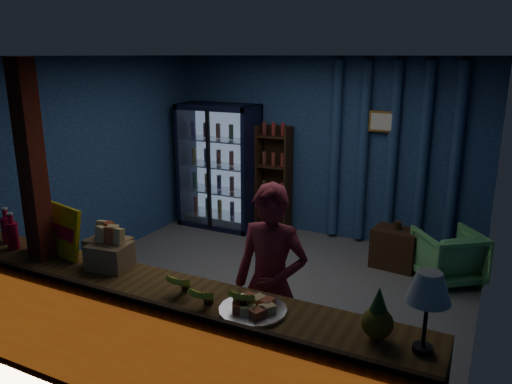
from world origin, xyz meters
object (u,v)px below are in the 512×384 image
(shopkeeper, at_px, (271,285))
(green_chair, at_px, (448,256))
(pastry_tray, at_px, (253,308))
(table_lamp, at_px, (428,290))

(shopkeeper, bearing_deg, green_chair, 62.82)
(green_chair, height_order, pastry_tray, pastry_tray)
(shopkeeper, relative_size, green_chair, 2.40)
(shopkeeper, height_order, green_chair, shopkeeper)
(shopkeeper, relative_size, table_lamp, 3.32)
(green_chair, distance_m, table_lamp, 3.38)
(pastry_tray, relative_size, table_lamp, 0.92)
(table_lamp, bearing_deg, pastry_tray, -178.66)
(shopkeeper, distance_m, pastry_tray, 0.67)
(green_chair, xyz_separation_m, pastry_tray, (-0.94, -3.24, 0.66))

